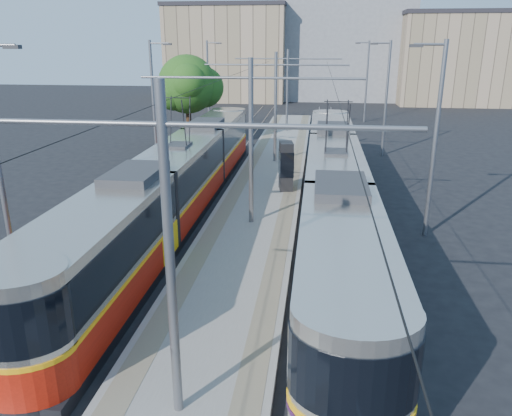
# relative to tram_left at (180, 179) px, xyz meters

# --- Properties ---
(ground) EXTENTS (160.00, 160.00, 0.00)m
(ground) POSITION_rel_tram_left_xyz_m (3.60, -9.55, -1.71)
(ground) COLOR black
(ground) RESTS_ON ground
(platform) EXTENTS (4.00, 50.00, 0.30)m
(platform) POSITION_rel_tram_left_xyz_m (3.60, 7.45, -1.56)
(platform) COLOR gray
(platform) RESTS_ON ground
(tactile_strip_left) EXTENTS (0.70, 50.00, 0.01)m
(tactile_strip_left) POSITION_rel_tram_left_xyz_m (2.15, 7.45, -1.40)
(tactile_strip_left) COLOR gray
(tactile_strip_left) RESTS_ON platform
(tactile_strip_right) EXTENTS (0.70, 50.00, 0.01)m
(tactile_strip_right) POSITION_rel_tram_left_xyz_m (5.05, 7.45, -1.40)
(tactile_strip_right) COLOR gray
(tactile_strip_right) RESTS_ON platform
(rails) EXTENTS (8.71, 70.00, 0.03)m
(rails) POSITION_rel_tram_left_xyz_m (3.60, 7.45, -1.69)
(rails) COLOR gray
(rails) RESTS_ON ground
(track_arrow) EXTENTS (1.20, 5.00, 0.01)m
(track_arrow) POSITION_rel_tram_left_xyz_m (0.00, -12.55, -1.70)
(track_arrow) COLOR silver
(track_arrow) RESTS_ON ground
(tram_left) EXTENTS (2.43, 28.53, 5.50)m
(tram_left) POSITION_rel_tram_left_xyz_m (0.00, 0.00, 0.00)
(tram_left) COLOR black
(tram_left) RESTS_ON ground
(tram_right) EXTENTS (2.43, 29.01, 5.50)m
(tram_right) POSITION_rel_tram_left_xyz_m (7.20, -0.64, 0.15)
(tram_right) COLOR black
(tram_right) RESTS_ON ground
(catenary) EXTENTS (9.20, 70.00, 7.00)m
(catenary) POSITION_rel_tram_left_xyz_m (3.60, 4.61, 2.81)
(catenary) COLOR slate
(catenary) RESTS_ON platform
(street_lamps) EXTENTS (15.18, 38.22, 8.00)m
(street_lamps) POSITION_rel_tram_left_xyz_m (3.60, 11.45, 2.47)
(street_lamps) COLOR slate
(street_lamps) RESTS_ON ground
(shelter) EXTENTS (0.90, 1.27, 2.58)m
(shelter) POSITION_rel_tram_left_xyz_m (4.77, 3.74, -0.06)
(shelter) COLOR black
(shelter) RESTS_ON platform
(tree) EXTENTS (4.83, 4.47, 7.02)m
(tree) POSITION_rel_tram_left_xyz_m (-3.27, 15.78, 3.04)
(tree) COLOR #382314
(tree) RESTS_ON ground
(building_left) EXTENTS (16.32, 12.24, 12.76)m
(building_left) POSITION_rel_tram_left_xyz_m (-6.40, 50.45, 4.68)
(building_left) COLOR tan
(building_left) RESTS_ON ground
(building_centre) EXTENTS (18.36, 14.28, 15.40)m
(building_centre) POSITION_rel_tram_left_xyz_m (9.60, 54.45, 6.00)
(building_centre) COLOR gray
(building_centre) RESTS_ON ground
(building_right) EXTENTS (14.28, 10.20, 11.62)m
(building_right) POSITION_rel_tram_left_xyz_m (23.60, 48.45, 4.11)
(building_right) COLOR tan
(building_right) RESTS_ON ground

